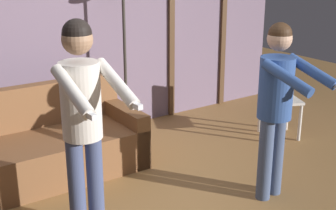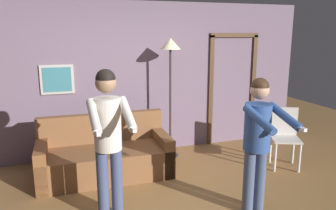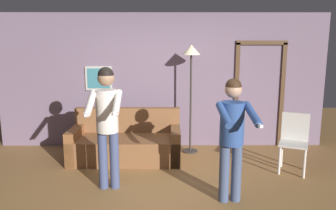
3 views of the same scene
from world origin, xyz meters
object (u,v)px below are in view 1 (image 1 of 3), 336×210
(person_standing_right, at_px, (277,97))
(dining_chair_distant, at_px, (278,93))
(couch, at_px, (46,149))
(person_standing_left, at_px, (83,111))

(person_standing_right, bearing_deg, dining_chair_distant, 41.18)
(dining_chair_distant, bearing_deg, person_standing_right, -138.82)
(couch, distance_m, person_standing_left, 1.42)
(couch, height_order, dining_chair_distant, dining_chair_distant)
(dining_chair_distant, bearing_deg, couch, 169.11)
(dining_chair_distant, bearing_deg, person_standing_left, -166.97)
(person_standing_right, relative_size, dining_chair_distant, 1.72)
(couch, bearing_deg, dining_chair_distant, -10.89)
(couch, relative_size, person_standing_right, 1.19)
(couch, bearing_deg, person_standing_left, -94.79)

